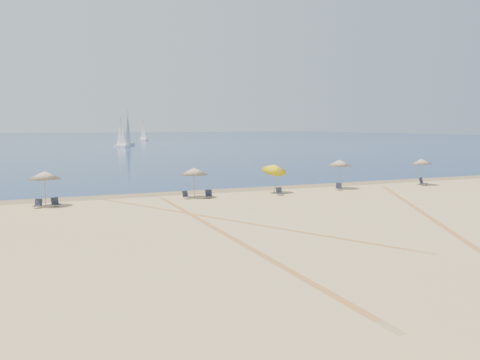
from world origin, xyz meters
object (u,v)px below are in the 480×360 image
object	(u,v)px
chair_2	(56,203)
chair_5	(280,192)
umbrella_2	(194,171)
chair_6	(339,187)
sailboat_1	(128,135)
umbrella_4	(339,163)
sailboat_0	(121,138)
chair_4	(209,194)
umbrella_1	(45,175)
sailboat_3	(143,134)
chair_1	(38,204)
umbrella_3	(274,168)
chair_7	(423,182)
umbrella_5	(421,162)
chair_3	(186,195)

from	to	relation	value
chair_2	chair_5	size ratio (longest dim) A/B	1.19
umbrella_2	chair_6	distance (m)	13.23
chair_5	sailboat_1	distance (m)	110.72
umbrella_4	sailboat_0	bearing A→B (deg)	90.20
chair_4	chair_6	distance (m)	12.15
umbrella_1	chair_2	size ratio (longest dim) A/B	3.40
chair_4	sailboat_3	xyz separation A→B (m)	(32.88, 161.22, 1.98)
chair_2	sailboat_3	xyz separation A→B (m)	(44.16, 160.94, 1.98)
chair_1	chair_2	size ratio (longest dim) A/B	1.00
chair_4	chair_5	size ratio (longest dim) A/B	1.15
umbrella_3	chair_2	size ratio (longest dim) A/B	3.70
chair_7	sailboat_3	bearing A→B (deg)	63.29
umbrella_3	chair_4	xyz separation A→B (m)	(-6.05, -0.59, -1.84)
umbrella_5	chair_7	size ratio (longest dim) A/B	2.87
umbrella_4	chair_6	distance (m)	2.34
chair_1	chair_3	distance (m)	10.66
chair_4	umbrella_3	bearing A→B (deg)	18.80
umbrella_3	chair_5	xyz separation A→B (m)	(-0.20, -1.32, -1.84)
chair_7	chair_6	bearing A→B (deg)	155.80
chair_2	chair_3	distance (m)	9.51
umbrella_3	umbrella_4	world-z (taller)	umbrella_3
chair_1	chair_5	xyz separation A→B (m)	(18.28, -0.82, 0.01)
umbrella_2	sailboat_0	xyz separation A→B (m)	(13.41, 98.84, 0.35)
umbrella_4	chair_7	distance (m)	8.86
chair_5	chair_7	distance (m)	15.51
umbrella_5	sailboat_1	xyz separation A→B (m)	(-5.29, 109.07, 0.83)
chair_3	sailboat_0	xyz separation A→B (m)	(14.23, 99.32, 2.15)
umbrella_1	sailboat_1	distance (m)	112.31
sailboat_1	sailboat_3	bearing A→B (deg)	102.20
chair_4	chair_7	xyz separation A→B (m)	(21.36, -0.23, 0.04)
chair_2	sailboat_1	distance (m)	112.66
umbrella_5	chair_4	xyz separation A→B (m)	(-21.68, -0.38, -1.92)
chair_1	sailboat_3	bearing A→B (deg)	97.73
umbrella_3	chair_3	world-z (taller)	umbrella_3
umbrella_2	chair_4	xyz separation A→B (m)	(0.94, -0.72, -1.79)
chair_2	chair_3	bearing A→B (deg)	-18.26
chair_2	sailboat_3	distance (m)	166.90
chair_4	chair_5	distance (m)	5.90
chair_7	umbrella_5	bearing A→B (deg)	39.44
chair_4	sailboat_1	xyz separation A→B (m)	(16.38, 109.45, 2.75)
umbrella_5	chair_5	bearing A→B (deg)	-175.98
umbrella_1	chair_4	xyz separation A→B (m)	(11.90, -0.76, -1.90)
umbrella_5	sailboat_0	size ratio (longest dim) A/B	0.32
chair_3	sailboat_1	bearing A→B (deg)	57.89
chair_6	umbrella_2	bearing A→B (deg)	-158.66
chair_2	chair_6	xyz separation A→B (m)	(23.43, -0.25, -0.00)
umbrella_2	chair_7	distance (m)	22.39
umbrella_1	sailboat_0	distance (m)	101.75
umbrella_5	chair_3	bearing A→B (deg)	-179.65
umbrella_4	chair_1	size ratio (longest dim) A/B	3.55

